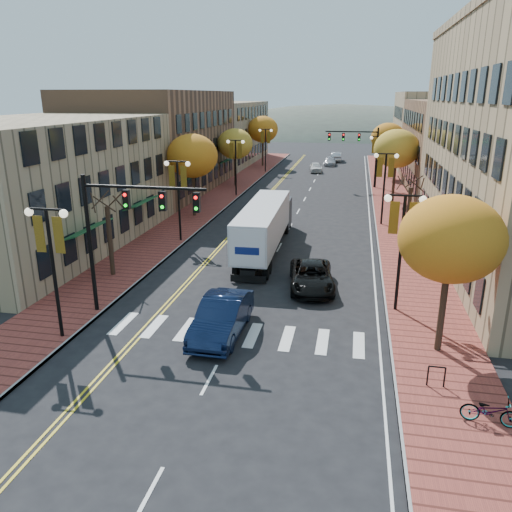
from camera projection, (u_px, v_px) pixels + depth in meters
The scene contains 32 objects.
ground at pixel (223, 355), 21.24m from camera, with size 200.00×200.00×0.00m, color black.
sidewalk_left at pixel (219, 198), 53.21m from camera, with size 4.00×85.00×0.15m, color brown.
sidewalk_right at pixel (393, 205), 49.88m from camera, with size 4.00×85.00×0.15m, color brown.
building_left_near at pixel (35, 185), 35.13m from camera, with size 12.00×22.00×9.00m, color #9E8966.
building_left_mid at pixel (158, 142), 56.29m from camera, with size 12.00×24.00×11.00m, color brown.
building_left_far at pixel (217, 133), 79.86m from camera, with size 12.00×26.00×9.50m, color #9E8966.
building_right_mid at pixel (479, 147), 55.47m from camera, with size 15.00×24.00×10.00m, color brown.
building_right_far at pixel (447, 130), 75.85m from camera, with size 15.00×20.00×11.00m, color #9E8966.
tree_left_a at pixel (110, 241), 29.68m from camera, with size 0.28×0.28×4.20m.
tree_left_b at pixel (192, 156), 43.63m from camera, with size 4.48×4.48×7.21m.
tree_left_c at pixel (235, 144), 58.68m from camera, with size 4.16×4.16×6.69m.
tree_left_d at pixel (263, 129), 75.31m from camera, with size 4.61×4.61×7.42m.
tree_right_a at pixel (451, 239), 19.88m from camera, with size 4.16×4.16×6.69m.
tree_right_b at pixel (408, 217), 35.68m from camera, with size 0.28×0.28×4.20m.
tree_right_c at pixel (397, 149), 49.63m from camera, with size 4.48×4.48×7.21m.
tree_right_d at pixel (388, 138), 64.61m from camera, with size 4.35×4.35×7.00m.
lamp_left_a at pixel (51, 248), 21.30m from camera, with size 1.96×0.36×6.05m.
lamp_left_b at pixel (178, 185), 36.24m from camera, with size 1.96×0.36×6.05m.
lamp_left_c at pixel (236, 157), 53.04m from camera, with size 1.96×0.36×6.05m.
lamp_left_d at pixel (266, 142), 69.84m from camera, with size 1.96×0.36×6.05m.
lamp_right_a at pixel (402, 230), 24.13m from camera, with size 1.96×0.36×6.05m.
lamp_right_b at pixel (385, 175), 40.93m from camera, with size 1.96×0.36×6.05m.
lamp_right_c at pixel (378, 152), 57.73m from camera, with size 1.96×0.36×6.05m.
traffic_mast_near at pixel (125, 220), 23.53m from camera, with size 6.10×0.35×7.00m.
traffic_mast_far at pixel (360, 146), 57.91m from camera, with size 6.10×0.34×7.00m.
semi_truck at pixel (266, 223), 34.74m from camera, with size 2.57×14.13×3.52m.
navy_sedan at pixel (222, 317), 22.76m from camera, with size 1.86×5.35×1.76m, color black.
black_suv at pixel (312, 276), 28.30m from camera, with size 2.40×5.21×1.45m, color black.
car_far_white at pixel (316, 167), 71.36m from camera, with size 1.62×4.02×1.37m, color silver.
car_far_silver at pixel (330, 161), 78.14m from camera, with size 1.72×4.24×1.23m, color #A2A1A8.
car_far_oncoming at pixel (337, 157), 82.85m from camera, with size 1.62×4.66×1.53m, color #B2B1B9.
bicycle at pixel (490, 411), 16.39m from camera, with size 0.65×1.87×0.98m, color gray.
Camera 1 is at (5.08, -18.27, 10.54)m, focal length 35.00 mm.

